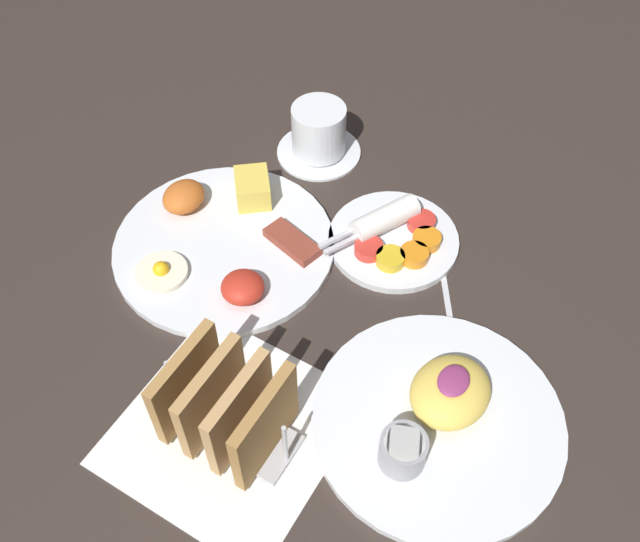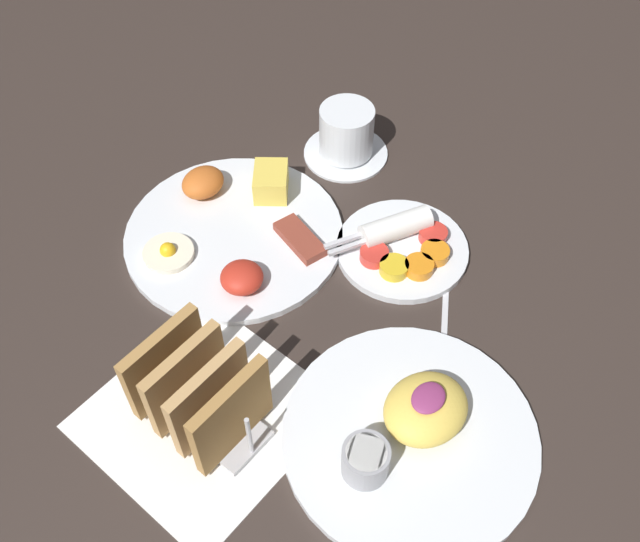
# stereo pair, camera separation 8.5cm
# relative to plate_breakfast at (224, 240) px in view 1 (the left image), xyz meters

# --- Properties ---
(ground_plane) EXTENTS (3.00, 3.00, 0.00)m
(ground_plane) POSITION_rel_plate_breakfast_xyz_m (-0.04, -0.17, -0.01)
(ground_plane) COLOR #332823
(napkin_flat) EXTENTS (0.22, 0.22, 0.00)m
(napkin_flat) POSITION_rel_plate_breakfast_xyz_m (-0.21, -0.16, -0.01)
(napkin_flat) COLOR white
(napkin_flat) RESTS_ON ground_plane
(plate_breakfast) EXTENTS (0.28, 0.28, 0.05)m
(plate_breakfast) POSITION_rel_plate_breakfast_xyz_m (0.00, 0.00, 0.00)
(plate_breakfast) COLOR white
(plate_breakfast) RESTS_ON ground_plane
(plate_condiments) EXTENTS (0.17, 0.17, 0.04)m
(plate_condiments) POSITION_rel_plate_breakfast_xyz_m (0.11, -0.18, 0.00)
(plate_condiments) COLOR white
(plate_condiments) RESTS_ON ground_plane
(plate_foreground) EXTENTS (0.27, 0.27, 0.06)m
(plate_foreground) POSITION_rel_plate_breakfast_xyz_m (-0.09, -0.34, 0.00)
(plate_foreground) COLOR white
(plate_foreground) RESTS_ON ground_plane
(toast_rack) EXTENTS (0.10, 0.15, 0.10)m
(toast_rack) POSITION_rel_plate_breakfast_xyz_m (-0.21, -0.16, 0.04)
(toast_rack) COLOR #B7B7BC
(toast_rack) RESTS_ON ground_plane
(coffee_cup) EXTENTS (0.12, 0.12, 0.08)m
(coffee_cup) POSITION_rel_plate_breakfast_xyz_m (0.21, -0.01, 0.03)
(coffee_cup) COLOR white
(coffee_cup) RESTS_ON ground_plane
(teaspoon) EXTENTS (0.12, 0.07, 0.01)m
(teaspoon) POSITION_rel_plate_breakfast_xyz_m (0.05, -0.29, -0.01)
(teaspoon) COLOR silver
(teaspoon) RESTS_ON ground_plane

